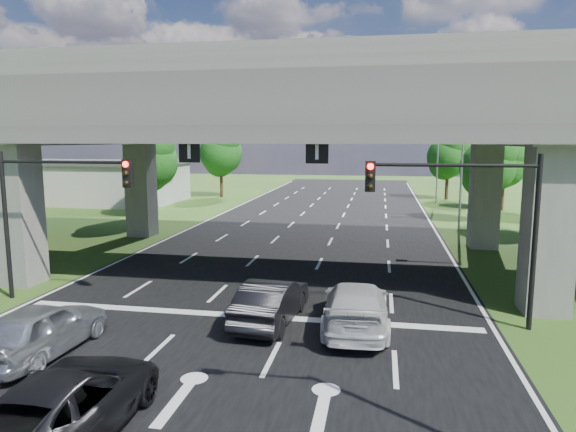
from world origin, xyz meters
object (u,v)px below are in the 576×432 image
(streetlight_far, at_px, (457,148))
(car_trailing, at_px, (65,405))
(signal_left, at_px, (52,198))
(car_white, at_px, (356,306))
(signal_right, at_px, (469,207))
(car_silver, at_px, (41,329))
(streetlight_beyond, at_px, (434,146))
(car_dark, at_px, (271,301))

(streetlight_far, distance_m, car_trailing, 31.53)
(signal_left, xyz_separation_m, car_white, (11.96, -0.94, -3.37))
(signal_left, relative_size, streetlight_far, 0.60)
(signal_right, distance_m, car_silver, 14.17)
(car_silver, relative_size, car_white, 0.87)
(car_white, bearing_deg, streetlight_beyond, -101.18)
(signal_right, bearing_deg, streetlight_far, 83.53)
(streetlight_far, height_order, car_dark, streetlight_far)
(car_trailing, bearing_deg, signal_right, -138.78)
(car_trailing, bearing_deg, streetlight_beyond, -106.03)
(signal_right, bearing_deg, signal_left, 180.00)
(signal_left, relative_size, car_silver, 1.28)
(car_dark, relative_size, car_trailing, 0.85)
(signal_left, bearing_deg, streetlight_beyond, 63.57)
(car_silver, bearing_deg, signal_right, -156.04)
(car_dark, relative_size, car_white, 0.87)
(car_silver, height_order, car_dark, car_silver)
(streetlight_beyond, xyz_separation_m, car_dark, (-8.94, -37.00, -5.04))
(signal_right, distance_m, car_dark, 7.53)
(car_silver, xyz_separation_m, car_trailing, (3.34, -3.87, -0.03))
(signal_right, distance_m, car_white, 5.09)
(car_dark, bearing_deg, signal_right, -167.06)
(signal_left, bearing_deg, signal_right, 0.00)
(signal_right, height_order, car_dark, signal_right)
(signal_right, xyz_separation_m, car_dark, (-6.66, -0.94, -3.38))
(car_silver, distance_m, car_white, 9.99)
(car_silver, bearing_deg, streetlight_beyond, -107.05)
(streetlight_beyond, bearing_deg, car_trailing, -104.77)
(car_dark, bearing_deg, streetlight_beyond, -98.69)
(signal_left, bearing_deg, car_trailing, -55.02)
(signal_left, distance_m, streetlight_beyond, 40.30)
(car_white, bearing_deg, signal_left, -6.54)
(car_white, xyz_separation_m, car_trailing, (-5.85, -7.79, -0.02))
(car_silver, relative_size, car_trailing, 0.85)
(streetlight_beyond, bearing_deg, signal_left, -116.43)
(car_silver, bearing_deg, streetlight_far, -118.03)
(signal_left, bearing_deg, car_white, -4.51)
(signal_right, height_order, car_white, signal_right)
(car_dark, bearing_deg, signal_left, -1.10)
(streetlight_beyond, distance_m, car_trailing, 46.60)
(signal_left, height_order, car_trailing, signal_left)
(car_dark, xyz_separation_m, car_trailing, (-2.88, -7.79, -0.01))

